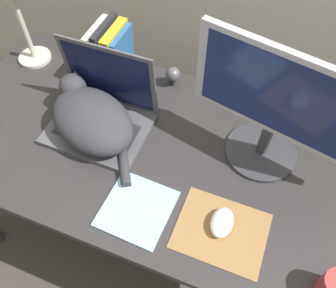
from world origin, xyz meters
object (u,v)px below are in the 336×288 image
laptop (102,113)px  cat (91,118)px  external_monitor (277,107)px  computer_mouse (222,222)px  book_row (111,53)px  notepad (137,209)px  webcam (173,75)px  desk_lamp (16,5)px

laptop → cat: laptop is taller
external_monitor → computer_mouse: size_ratio=5.28×
cat → book_row: book_row is taller
laptop → notepad: (0.25, -0.26, -0.05)m
cat → webcam: (0.17, 0.32, -0.02)m
notepad → cat: bearing=140.6°
webcam → computer_mouse: bearing=-55.2°
laptop → notepad: 0.37m
computer_mouse → webcam: (-0.34, 0.49, 0.03)m
cat → computer_mouse: (0.51, -0.17, -0.05)m
computer_mouse → book_row: bearing=141.8°
notepad → webcam: bearing=99.8°
laptop → desk_lamp: size_ratio=0.82×
external_monitor → book_row: size_ratio=2.24×
cat → webcam: cat is taller
cat → notepad: (0.26, -0.21, -0.07)m
external_monitor → desk_lamp: size_ratio=1.25×
book_row → webcam: bearing=8.9°
webcam → notepad: bearing=-80.2°
computer_mouse → notepad: bearing=-170.2°
external_monitor → laptop: bearing=-171.9°
cat → computer_mouse: bearing=-18.6°
computer_mouse → webcam: webcam is taller
desk_lamp → book_row: bearing=11.3°
laptop → desk_lamp: desk_lamp is taller
laptop → cat: 0.05m
external_monitor → book_row: (-0.62, 0.16, -0.12)m
computer_mouse → webcam: 0.60m
cat → notepad: size_ratio=1.89×
desk_lamp → computer_mouse: bearing=-23.9°
computer_mouse → notepad: size_ratio=0.46×
cat → computer_mouse: 0.54m
book_row → cat: bearing=-76.9°
book_row → external_monitor: bearing=-14.0°
laptop → webcam: (0.16, 0.27, -0.00)m
external_monitor → webcam: (-0.39, 0.19, -0.17)m
laptop → webcam: 0.31m
cat → external_monitor: external_monitor is taller
cat → book_row: size_ratio=1.75×
webcam → external_monitor: bearing=-26.3°
cat → desk_lamp: (-0.37, 0.22, 0.20)m
notepad → webcam: (-0.09, 0.53, 0.05)m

